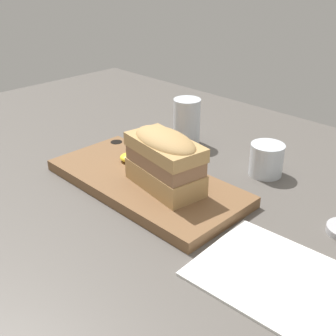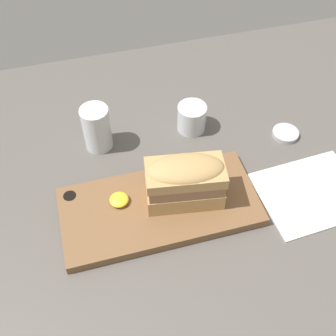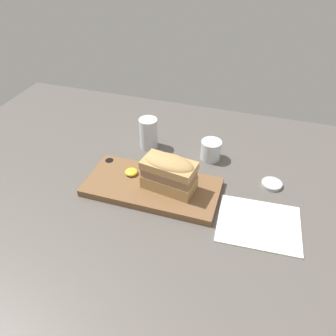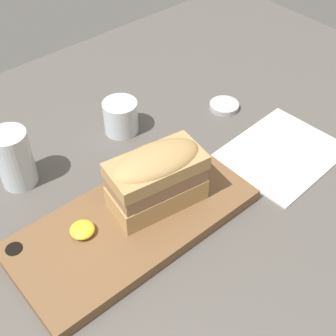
{
  "view_description": "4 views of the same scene",
  "coord_description": "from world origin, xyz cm",
  "px_view_note": "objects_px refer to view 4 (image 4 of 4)",
  "views": [
    {
      "loc": [
        51.45,
        -41.79,
        41.43
      ],
      "look_at": [
        6.48,
        3.22,
        9.05
      ],
      "focal_mm": 45.0,
      "sensor_mm": 36.0,
      "label": 1
    },
    {
      "loc": [
        -11.63,
        -41.89,
        72.32
      ],
      "look_at": [
        1.96,
        7.73,
        10.37
      ],
      "focal_mm": 45.0,
      "sensor_mm": 36.0,
      "label": 2
    },
    {
      "loc": [
        25.46,
        -62.53,
        66.89
      ],
      "look_at": [
        3.92,
        5.15,
        10.6
      ],
      "focal_mm": 35.0,
      "sensor_mm": 36.0,
      "label": 3
    },
    {
      "loc": [
        -27.15,
        -34.92,
        60.43
      ],
      "look_at": [
        6.45,
        4.17,
        10.52
      ],
      "focal_mm": 50.0,
      "sensor_mm": 36.0,
      "label": 4
    }
  ],
  "objects_px": {
    "napkin": "(280,152)",
    "wine_glass": "(121,118)",
    "water_glass": "(15,161)",
    "sandwich": "(156,176)",
    "serving_board": "(132,222)",
    "condiment_dish": "(224,106)"
  },
  "relations": [
    {
      "from": "sandwich",
      "to": "napkin",
      "type": "distance_m",
      "value": 0.28
    },
    {
      "from": "wine_glass",
      "to": "napkin",
      "type": "height_order",
      "value": "wine_glass"
    },
    {
      "from": "sandwich",
      "to": "water_glass",
      "type": "distance_m",
      "value": 0.25
    },
    {
      "from": "sandwich",
      "to": "wine_glass",
      "type": "xyz_separation_m",
      "value": [
        0.08,
        0.2,
        -0.05
      ]
    },
    {
      "from": "serving_board",
      "to": "napkin",
      "type": "distance_m",
      "value": 0.32
    },
    {
      "from": "water_glass",
      "to": "napkin",
      "type": "distance_m",
      "value": 0.47
    },
    {
      "from": "sandwich",
      "to": "napkin",
      "type": "relative_size",
      "value": 0.71
    },
    {
      "from": "serving_board",
      "to": "sandwich",
      "type": "bearing_deg",
      "value": 1.49
    },
    {
      "from": "serving_board",
      "to": "napkin",
      "type": "bearing_deg",
      "value": -7.3
    },
    {
      "from": "wine_glass",
      "to": "napkin",
      "type": "relative_size",
      "value": 0.3
    },
    {
      "from": "serving_board",
      "to": "napkin",
      "type": "relative_size",
      "value": 1.75
    },
    {
      "from": "serving_board",
      "to": "condiment_dish",
      "type": "relative_size",
      "value": 6.4
    },
    {
      "from": "serving_board",
      "to": "wine_glass",
      "type": "height_order",
      "value": "wine_glass"
    },
    {
      "from": "sandwich",
      "to": "napkin",
      "type": "xyz_separation_m",
      "value": [
        0.26,
        -0.04,
        -0.08
      ]
    },
    {
      "from": "serving_board",
      "to": "water_glass",
      "type": "distance_m",
      "value": 0.23
    },
    {
      "from": "water_glass",
      "to": "napkin",
      "type": "bearing_deg",
      "value": -31.85
    },
    {
      "from": "wine_glass",
      "to": "condiment_dish",
      "type": "relative_size",
      "value": 1.1
    },
    {
      "from": "condiment_dish",
      "to": "water_glass",
      "type": "bearing_deg",
      "value": 168.8
    },
    {
      "from": "condiment_dish",
      "to": "napkin",
      "type": "bearing_deg",
      "value": -97.41
    },
    {
      "from": "serving_board",
      "to": "napkin",
      "type": "height_order",
      "value": "serving_board"
    },
    {
      "from": "napkin",
      "to": "wine_glass",
      "type": "bearing_deg",
      "value": 126.55
    },
    {
      "from": "napkin",
      "to": "condiment_dish",
      "type": "bearing_deg",
      "value": 82.59
    }
  ]
}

